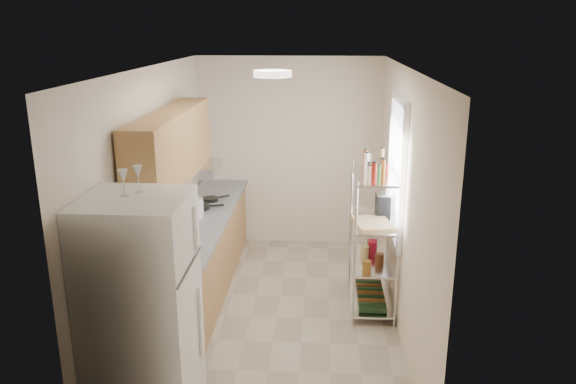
# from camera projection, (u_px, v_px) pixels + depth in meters

# --- Properties ---
(room) EXTENTS (2.52, 4.42, 2.62)m
(room) POSITION_uv_depth(u_px,v_px,m) (276.00, 201.00, 5.60)
(room) COLOR #AEA28D
(room) RESTS_ON ground
(counter_run) EXTENTS (0.63, 3.51, 0.90)m
(counter_run) POSITION_uv_depth(u_px,v_px,m) (199.00, 259.00, 6.31)
(counter_run) COLOR #B4824D
(counter_run) RESTS_ON ground
(upper_cabinets) EXTENTS (0.33, 2.20, 0.72)m
(upper_cabinets) POSITION_uv_depth(u_px,v_px,m) (172.00, 147.00, 5.61)
(upper_cabinets) COLOR #B4824D
(upper_cabinets) RESTS_ON room
(range_hood) EXTENTS (0.50, 0.60, 0.12)m
(range_hood) POSITION_uv_depth(u_px,v_px,m) (196.00, 168.00, 6.49)
(range_hood) COLOR #B7BABC
(range_hood) RESTS_ON room
(window) EXTENTS (0.06, 1.00, 1.46)m
(window) POSITION_uv_depth(u_px,v_px,m) (397.00, 170.00, 5.79)
(window) COLOR white
(window) RESTS_ON room
(bakers_rack) EXTENTS (0.45, 0.90, 1.73)m
(bakers_rack) POSITION_uv_depth(u_px,v_px,m) (374.00, 211.00, 5.88)
(bakers_rack) COLOR silver
(bakers_rack) RESTS_ON ground
(ceiling_dome) EXTENTS (0.34, 0.34, 0.05)m
(ceiling_dome) POSITION_uv_depth(u_px,v_px,m) (273.00, 74.00, 4.95)
(ceiling_dome) COLOR white
(ceiling_dome) RESTS_ON room
(refrigerator) EXTENTS (0.75, 0.75, 1.82)m
(refrigerator) POSITION_uv_depth(u_px,v_px,m) (142.00, 314.00, 4.18)
(refrigerator) COLOR white
(refrigerator) RESTS_ON ground
(wine_glass_a) EXTENTS (0.07, 0.07, 0.20)m
(wine_glass_a) POSITION_uv_depth(u_px,v_px,m) (138.00, 179.00, 4.03)
(wine_glass_a) COLOR silver
(wine_glass_a) RESTS_ON refrigerator
(wine_glass_b) EXTENTS (0.07, 0.07, 0.19)m
(wine_glass_b) POSITION_uv_depth(u_px,v_px,m) (124.00, 183.00, 3.93)
(wine_glass_b) COLOR silver
(wine_glass_b) RESTS_ON refrigerator
(rice_cooker) EXTENTS (0.27, 0.27, 0.22)m
(rice_cooker) POSITION_uv_depth(u_px,v_px,m) (191.00, 208.00, 6.29)
(rice_cooker) COLOR silver
(rice_cooker) RESTS_ON counter_run
(frying_pan_large) EXTENTS (0.33, 0.33, 0.05)m
(frying_pan_large) POSITION_uv_depth(u_px,v_px,m) (198.00, 207.00, 6.62)
(frying_pan_large) COLOR black
(frying_pan_large) RESTS_ON counter_run
(frying_pan_small) EXTENTS (0.27, 0.27, 0.04)m
(frying_pan_small) POSITION_uv_depth(u_px,v_px,m) (211.00, 199.00, 6.92)
(frying_pan_small) COLOR black
(frying_pan_small) RESTS_ON counter_run
(cutting_board) EXTENTS (0.44, 0.52, 0.03)m
(cutting_board) POSITION_uv_depth(u_px,v_px,m) (373.00, 223.00, 5.77)
(cutting_board) COLOR tan
(cutting_board) RESTS_ON bakers_rack
(espresso_machine) EXTENTS (0.15, 0.22, 0.26)m
(espresso_machine) POSITION_uv_depth(u_px,v_px,m) (383.00, 204.00, 6.01)
(espresso_machine) COLOR black
(espresso_machine) RESTS_ON bakers_rack
(storage_bag) EXTENTS (0.11, 0.14, 0.14)m
(storage_bag) POSITION_uv_depth(u_px,v_px,m) (372.00, 247.00, 6.19)
(storage_bag) COLOR maroon
(storage_bag) RESTS_ON bakers_rack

